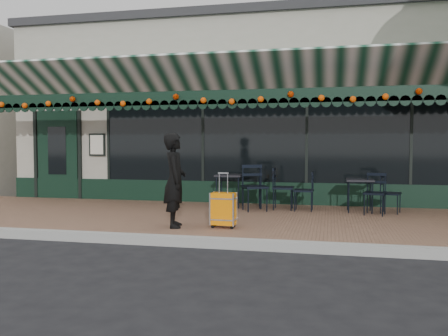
% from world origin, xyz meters
% --- Properties ---
extents(ground, '(80.00, 80.00, 0.00)m').
position_xyz_m(ground, '(0.00, 0.00, 0.00)').
color(ground, black).
rests_on(ground, ground).
extents(sidewalk, '(18.00, 4.00, 0.15)m').
position_xyz_m(sidewalk, '(0.00, 2.00, 0.07)').
color(sidewalk, brown).
rests_on(sidewalk, ground).
extents(curb, '(18.00, 0.16, 0.15)m').
position_xyz_m(curb, '(0.00, -0.08, 0.07)').
color(curb, '#9E9E99').
rests_on(curb, ground).
extents(restaurant_building, '(12.00, 9.60, 4.50)m').
position_xyz_m(restaurant_building, '(0.00, 7.84, 2.27)').
color(restaurant_building, '#9E9B89').
rests_on(restaurant_building, ground).
extents(woman, '(0.53, 0.65, 1.55)m').
position_xyz_m(woman, '(-0.58, 0.65, 0.93)').
color(woman, black).
rests_on(woman, sidewalk).
extents(suitcase, '(0.41, 0.24, 0.90)m').
position_xyz_m(suitcase, '(0.22, 0.75, 0.45)').
color(suitcase, orange).
rests_on(suitcase, sidewalk).
extents(cafe_table_a, '(0.54, 0.54, 0.66)m').
position_xyz_m(cafe_table_a, '(2.51, 3.10, 0.74)').
color(cafe_table_a, black).
rests_on(cafe_table_a, sidewalk).
extents(cafe_table_b, '(0.57, 0.57, 0.71)m').
position_xyz_m(cafe_table_b, '(-0.21, 3.29, 0.79)').
color(cafe_table_b, black).
rests_on(cafe_table_b, sidewalk).
extents(chair_a_left, '(0.42, 0.42, 0.82)m').
position_xyz_m(chair_a_left, '(1.39, 3.02, 0.56)').
color(chair_a_left, black).
rests_on(chair_a_left, sidewalk).
extents(chair_a_right, '(0.48, 0.48, 0.77)m').
position_xyz_m(chair_a_right, '(3.09, 3.07, 0.53)').
color(chair_a_right, black).
rests_on(chair_a_right, sidewalk).
extents(chair_a_front, '(0.50, 0.50, 0.82)m').
position_xyz_m(chair_a_front, '(2.77, 2.76, 0.56)').
color(chair_a_front, black).
rests_on(chair_a_front, sidewalk).
extents(chair_b_left, '(0.50, 0.50, 0.87)m').
position_xyz_m(chair_b_left, '(0.26, 3.28, 0.58)').
color(chair_b_left, black).
rests_on(chair_b_left, sidewalk).
extents(chair_b_right, '(0.45, 0.45, 0.89)m').
position_xyz_m(chair_b_right, '(0.96, 3.14, 0.60)').
color(chair_b_right, black).
rests_on(chair_b_right, sidewalk).
extents(chair_b_front, '(0.64, 0.64, 0.96)m').
position_xyz_m(chair_b_front, '(0.41, 2.80, 0.63)').
color(chair_b_front, black).
rests_on(chair_b_front, sidewalk).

